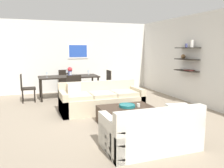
{
  "coord_description": "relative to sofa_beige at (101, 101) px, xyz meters",
  "views": [
    {
      "loc": [
        -1.74,
        -5.54,
        1.7
      ],
      "look_at": [
        0.34,
        0.2,
        0.75
      ],
      "focal_mm": 37.33,
      "sensor_mm": 36.0,
      "label": 1
    }
  ],
  "objects": [
    {
      "name": "wine_glass_right_far",
      "position": [
        0.2,
        2.14,
        0.57
      ],
      "size": [
        0.07,
        0.07,
        0.17
      ],
      "color": "silver",
      "rests_on": "dining_table"
    },
    {
      "name": "back_wall_unit",
      "position": [
        0.23,
        3.19,
        1.06
      ],
      "size": [
        8.4,
        0.09,
        2.7
      ],
      "color": "silver",
      "rests_on": "ground"
    },
    {
      "name": "candle_jar",
      "position": [
        0.49,
        -1.26,
        0.12
      ],
      "size": [
        0.08,
        0.08,
        0.07
      ],
      "primitive_type": "cylinder",
      "color": "silver",
      "rests_on": "coffee_table"
    },
    {
      "name": "wine_glass_left_near",
      "position": [
        -1.24,
        1.92,
        0.58
      ],
      "size": [
        0.06,
        0.06,
        0.18
      ],
      "color": "silver",
      "rests_on": "dining_table"
    },
    {
      "name": "sofa_beige",
      "position": [
        0.0,
        0.0,
        0.0
      ],
      "size": [
        2.19,
        0.9,
        0.78
      ],
      "color": "beige",
      "rests_on": "ground"
    },
    {
      "name": "decorative_bowl",
      "position": [
        0.25,
        -1.19,
        0.12
      ],
      "size": [
        0.37,
        0.37,
        0.06
      ],
      "color": "#19666B",
      "rests_on": "coffee_table"
    },
    {
      "name": "wine_glass_foot",
      "position": [
        -0.52,
        1.66,
        0.58
      ],
      "size": [
        0.07,
        0.07,
        0.17
      ],
      "color": "silver",
      "rests_on": "dining_table"
    },
    {
      "name": "dining_chair_foot",
      "position": [
        -0.52,
        1.19,
        0.21
      ],
      "size": [
        0.44,
        0.44,
        0.88
      ],
      "color": "black",
      "rests_on": "ground"
    },
    {
      "name": "coffee_table",
      "position": [
        0.23,
        -1.24,
        -0.1
      ],
      "size": [
        1.21,
        0.93,
        0.38
      ],
      "color": "#38281E",
      "rests_on": "ground"
    },
    {
      "name": "ground_plane",
      "position": [
        -0.07,
        -0.34,
        -0.29
      ],
      "size": [
        18.0,
        18.0,
        0.0
      ],
      "primitive_type": "plane",
      "color": "gray"
    },
    {
      "name": "loveseat_white",
      "position": [
        0.1,
        -2.54,
        0.0
      ],
      "size": [
        1.56,
        0.9,
        0.78
      ],
      "color": "silver",
      "rests_on": "ground"
    },
    {
      "name": "dining_chair_left_near",
      "position": [
        -1.92,
        1.84,
        0.21
      ],
      "size": [
        0.44,
        0.44,
        0.88
      ],
      "color": "black",
      "rests_on": "ground"
    },
    {
      "name": "right_wall_shelf_unit",
      "position": [
        2.96,
        0.26,
        1.06
      ],
      "size": [
        0.34,
        8.2,
        2.7
      ],
      "color": "silver",
      "rests_on": "ground"
    },
    {
      "name": "dining_chair_head",
      "position": [
        -0.52,
        2.87,
        0.21
      ],
      "size": [
        0.44,
        0.44,
        0.88
      ],
      "color": "black",
      "rests_on": "ground"
    },
    {
      "name": "wine_glass_head",
      "position": [
        -0.52,
        2.41,
        0.57
      ],
      "size": [
        0.07,
        0.07,
        0.16
      ],
      "color": "silver",
      "rests_on": "dining_table"
    },
    {
      "name": "dining_table",
      "position": [
        -0.52,
        2.03,
        0.39
      ],
      "size": [
        1.99,
        0.87,
        0.75
      ],
      "color": "black",
      "rests_on": "ground"
    },
    {
      "name": "centerpiece_vase",
      "position": [
        -0.46,
        2.08,
        0.63
      ],
      "size": [
        0.16,
        0.16,
        0.3
      ],
      "color": "#4C518C",
      "rests_on": "dining_table"
    },
    {
      "name": "dining_chair_right_far",
      "position": [
        0.88,
        2.23,
        0.21
      ],
      "size": [
        0.44,
        0.44,
        0.88
      ],
      "color": "black",
      "rests_on": "ground"
    }
  ]
}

